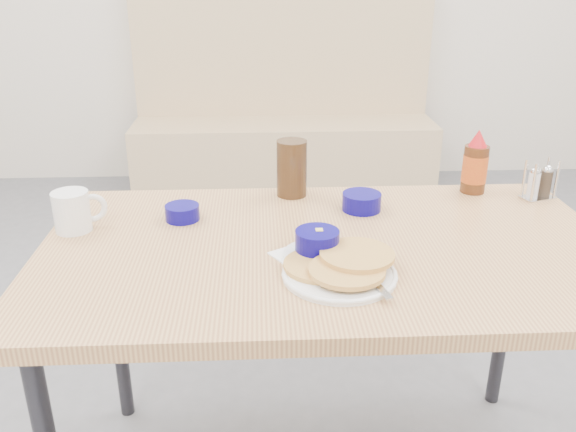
{
  "coord_description": "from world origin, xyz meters",
  "views": [
    {
      "loc": [
        -0.17,
        -1.08,
        1.4
      ],
      "look_at": [
        -0.1,
        0.29,
        0.82
      ],
      "focal_mm": 38.0,
      "sensor_mm": 36.0,
      "label": 1
    }
  ],
  "objects_px": {
    "grits_setting": "(317,246)",
    "syrup_bottle": "(475,165)",
    "coffee_mug": "(74,211)",
    "butter_bowl": "(362,202)",
    "condiment_caddy": "(539,185)",
    "pancake_plate": "(341,269)",
    "booth_bench": "(284,134)",
    "dining_table": "(328,267)",
    "amber_tumbler": "(292,168)",
    "creamer_bowl": "(182,213)"
  },
  "relations": [
    {
      "from": "grits_setting",
      "to": "syrup_bottle",
      "type": "xyz_separation_m",
      "value": [
        0.5,
        0.41,
        0.05
      ]
    },
    {
      "from": "coffee_mug",
      "to": "butter_bowl",
      "type": "bearing_deg",
      "value": 7.43
    },
    {
      "from": "coffee_mug",
      "to": "condiment_caddy",
      "type": "height_order",
      "value": "condiment_caddy"
    },
    {
      "from": "grits_setting",
      "to": "pancake_plate",
      "type": "bearing_deg",
      "value": -64.44
    },
    {
      "from": "grits_setting",
      "to": "condiment_caddy",
      "type": "relative_size",
      "value": 2.16
    },
    {
      "from": "booth_bench",
      "to": "butter_bowl",
      "type": "height_order",
      "value": "booth_bench"
    },
    {
      "from": "dining_table",
      "to": "butter_bowl",
      "type": "relative_size",
      "value": 13.1
    },
    {
      "from": "amber_tumbler",
      "to": "condiment_caddy",
      "type": "height_order",
      "value": "amber_tumbler"
    },
    {
      "from": "coffee_mug",
      "to": "grits_setting",
      "type": "bearing_deg",
      "value": -17.55
    },
    {
      "from": "creamer_bowl",
      "to": "syrup_bottle",
      "type": "relative_size",
      "value": 0.48
    },
    {
      "from": "booth_bench",
      "to": "syrup_bottle",
      "type": "distance_m",
      "value": 2.3
    },
    {
      "from": "condiment_caddy",
      "to": "syrup_bottle",
      "type": "height_order",
      "value": "syrup_bottle"
    },
    {
      "from": "pancake_plate",
      "to": "butter_bowl",
      "type": "distance_m",
      "value": 0.39
    },
    {
      "from": "grits_setting",
      "to": "butter_bowl",
      "type": "bearing_deg",
      "value": 62.56
    },
    {
      "from": "pancake_plate",
      "to": "butter_bowl",
      "type": "relative_size",
      "value": 2.35
    },
    {
      "from": "pancake_plate",
      "to": "grits_setting",
      "type": "relative_size",
      "value": 1.02
    },
    {
      "from": "booth_bench",
      "to": "creamer_bowl",
      "type": "xyz_separation_m",
      "value": [
        -0.37,
        -2.36,
        0.43
      ]
    },
    {
      "from": "amber_tumbler",
      "to": "condiment_caddy",
      "type": "relative_size",
      "value": 1.43
    },
    {
      "from": "pancake_plate",
      "to": "creamer_bowl",
      "type": "distance_m",
      "value": 0.5
    },
    {
      "from": "grits_setting",
      "to": "amber_tumbler",
      "type": "height_order",
      "value": "amber_tumbler"
    },
    {
      "from": "pancake_plate",
      "to": "amber_tumbler",
      "type": "bearing_deg",
      "value": 98.92
    },
    {
      "from": "coffee_mug",
      "to": "amber_tumbler",
      "type": "xyz_separation_m",
      "value": [
        0.56,
        0.22,
        0.03
      ]
    },
    {
      "from": "dining_table",
      "to": "syrup_bottle",
      "type": "relative_size",
      "value": 7.4
    },
    {
      "from": "coffee_mug",
      "to": "creamer_bowl",
      "type": "xyz_separation_m",
      "value": [
        0.27,
        0.05,
        -0.03
      ]
    },
    {
      "from": "coffee_mug",
      "to": "condiment_caddy",
      "type": "xyz_separation_m",
      "value": [
        1.28,
        0.16,
        -0.01
      ]
    },
    {
      "from": "coffee_mug",
      "to": "butter_bowl",
      "type": "distance_m",
      "value": 0.76
    },
    {
      "from": "butter_bowl",
      "to": "amber_tumbler",
      "type": "height_order",
      "value": "amber_tumbler"
    },
    {
      "from": "dining_table",
      "to": "creamer_bowl",
      "type": "distance_m",
      "value": 0.42
    },
    {
      "from": "butter_bowl",
      "to": "amber_tumbler",
      "type": "bearing_deg",
      "value": 146.0
    },
    {
      "from": "pancake_plate",
      "to": "dining_table",
      "type": "bearing_deg",
      "value": 92.8
    },
    {
      "from": "condiment_caddy",
      "to": "creamer_bowl",
      "type": "bearing_deg",
      "value": 168.82
    },
    {
      "from": "condiment_caddy",
      "to": "syrup_bottle",
      "type": "xyz_separation_m",
      "value": [
        -0.17,
        0.06,
        0.04
      ]
    },
    {
      "from": "dining_table",
      "to": "syrup_bottle",
      "type": "height_order",
      "value": "syrup_bottle"
    },
    {
      "from": "booth_bench",
      "to": "pancake_plate",
      "type": "bearing_deg",
      "value": -89.83
    },
    {
      "from": "pancake_plate",
      "to": "condiment_caddy",
      "type": "relative_size",
      "value": 2.2
    },
    {
      "from": "condiment_caddy",
      "to": "coffee_mug",
      "type": "bearing_deg",
      "value": 169.95
    },
    {
      "from": "grits_setting",
      "to": "butter_bowl",
      "type": "distance_m",
      "value": 0.32
    },
    {
      "from": "creamer_bowl",
      "to": "condiment_caddy",
      "type": "height_order",
      "value": "condiment_caddy"
    },
    {
      "from": "amber_tumbler",
      "to": "syrup_bottle",
      "type": "distance_m",
      "value": 0.54
    },
    {
      "from": "pancake_plate",
      "to": "creamer_bowl",
      "type": "bearing_deg",
      "value": 138.67
    },
    {
      "from": "dining_table",
      "to": "syrup_bottle",
      "type": "distance_m",
      "value": 0.6
    },
    {
      "from": "grits_setting",
      "to": "butter_bowl",
      "type": "height_order",
      "value": "grits_setting"
    },
    {
      "from": "condiment_caddy",
      "to": "syrup_bottle",
      "type": "distance_m",
      "value": 0.19
    },
    {
      "from": "booth_bench",
      "to": "amber_tumbler",
      "type": "relative_size",
      "value": 11.58
    },
    {
      "from": "coffee_mug",
      "to": "creamer_bowl",
      "type": "relative_size",
      "value": 1.45
    },
    {
      "from": "syrup_bottle",
      "to": "creamer_bowl",
      "type": "bearing_deg",
      "value": -168.58
    },
    {
      "from": "butter_bowl",
      "to": "condiment_caddy",
      "type": "bearing_deg",
      "value": 6.95
    },
    {
      "from": "coffee_mug",
      "to": "syrup_bottle",
      "type": "relative_size",
      "value": 0.69
    },
    {
      "from": "coffee_mug",
      "to": "amber_tumbler",
      "type": "distance_m",
      "value": 0.61
    },
    {
      "from": "dining_table",
      "to": "grits_setting",
      "type": "bearing_deg",
      "value": -115.31
    }
  ]
}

